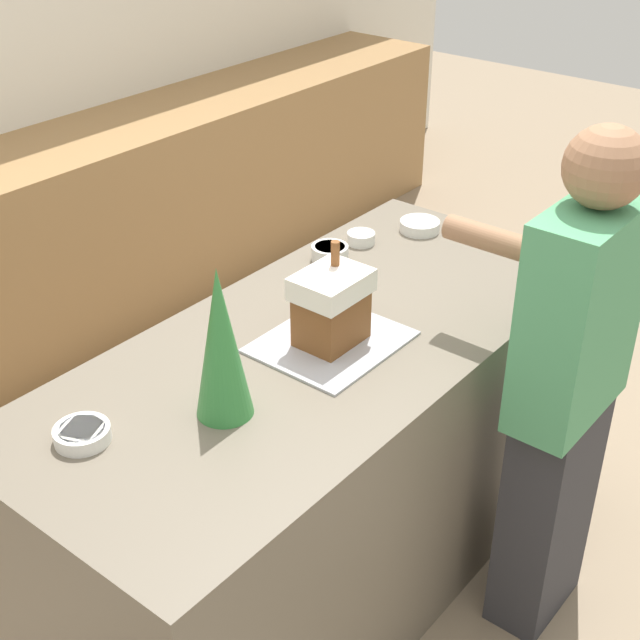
% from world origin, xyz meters
% --- Properties ---
extents(ground_plane, '(12.00, 12.00, 0.00)m').
position_xyz_m(ground_plane, '(0.00, 0.00, 0.00)').
color(ground_plane, gray).
extents(kitchen_island, '(1.87, 0.82, 0.89)m').
position_xyz_m(kitchen_island, '(0.00, 0.00, 0.44)').
color(kitchen_island, '#6B6051').
rests_on(kitchen_island, ground_plane).
extents(baking_tray, '(0.39, 0.33, 0.01)m').
position_xyz_m(baking_tray, '(-0.00, -0.04, 0.89)').
color(baking_tray, '#B2B2BC').
rests_on(baking_tray, kitchen_island).
extents(gingerbread_house, '(0.20, 0.16, 0.27)m').
position_xyz_m(gingerbread_house, '(-0.00, -0.04, 1.01)').
color(gingerbread_house, brown).
rests_on(gingerbread_house, baking_tray).
extents(decorative_tree, '(0.14, 0.14, 0.39)m').
position_xyz_m(decorative_tree, '(-0.41, -0.03, 1.09)').
color(decorative_tree, '#33843D').
rests_on(decorative_tree, kitchen_island).
extents(candy_bowl_far_right, '(0.12, 0.12, 0.05)m').
position_xyz_m(candy_bowl_far_right, '(0.39, 0.28, 0.92)').
color(candy_bowl_far_right, silver).
rests_on(candy_bowl_far_right, kitchen_island).
extents(candy_bowl_near_tray_right, '(0.09, 0.09, 0.04)m').
position_xyz_m(candy_bowl_near_tray_right, '(0.56, 0.27, 0.91)').
color(candy_bowl_near_tray_right, silver).
rests_on(candy_bowl_near_tray_right, kitchen_island).
extents(candy_bowl_near_tray_left, '(0.13, 0.13, 0.04)m').
position_xyz_m(candy_bowl_near_tray_left, '(-0.70, 0.15, 0.91)').
color(candy_bowl_near_tray_left, white).
rests_on(candy_bowl_near_tray_left, kitchen_island).
extents(candy_bowl_beside_tree, '(0.14, 0.14, 0.04)m').
position_xyz_m(candy_bowl_beside_tree, '(0.76, 0.18, 0.91)').
color(candy_bowl_beside_tree, silver).
rests_on(candy_bowl_beside_tree, kitchen_island).
extents(mug, '(0.07, 0.07, 0.08)m').
position_xyz_m(mug, '(0.23, 0.15, 0.93)').
color(mug, white).
rests_on(mug, kitchen_island).
extents(person, '(0.40, 0.51, 1.54)m').
position_xyz_m(person, '(0.32, -0.59, 0.80)').
color(person, '#333338').
rests_on(person, ground_plane).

